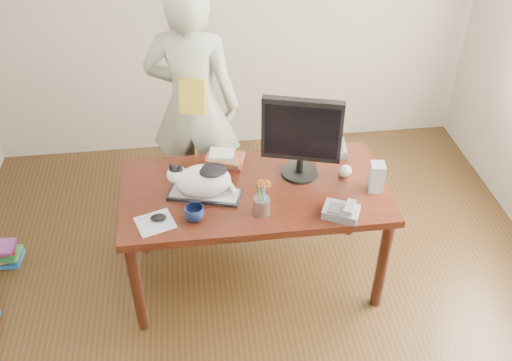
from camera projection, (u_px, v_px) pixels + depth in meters
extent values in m
plane|color=black|center=(268.00, 348.00, 3.41)|extent=(4.50, 4.50, 0.00)
cube|color=black|center=(255.00, 192.00, 3.44)|extent=(1.60, 0.80, 0.05)
cylinder|color=black|center=(137.00, 288.00, 3.32)|extent=(0.07, 0.07, 0.70)
cylinder|color=black|center=(382.00, 265.00, 3.47)|extent=(0.07, 0.07, 0.70)
cylinder|color=black|center=(141.00, 212.00, 3.86)|extent=(0.07, 0.07, 0.70)
cylinder|color=black|center=(353.00, 195.00, 4.01)|extent=(0.07, 0.07, 0.70)
cube|color=black|center=(248.00, 196.00, 3.92)|extent=(1.45, 0.03, 0.50)
cube|color=black|center=(205.00, 195.00, 3.36)|extent=(0.45, 0.27, 0.02)
cube|color=#B5B5BA|center=(204.00, 193.00, 3.35)|extent=(0.42, 0.24, 0.00)
ellipsoid|color=white|center=(204.00, 181.00, 3.30)|extent=(0.36, 0.28, 0.20)
ellipsoid|color=white|center=(177.00, 175.00, 3.28)|extent=(0.14, 0.14, 0.11)
ellipsoid|color=black|center=(176.00, 170.00, 3.25)|extent=(0.10, 0.10, 0.04)
cone|color=black|center=(171.00, 167.00, 3.23)|extent=(0.07, 0.06, 0.07)
cone|color=black|center=(180.00, 167.00, 3.23)|extent=(0.07, 0.07, 0.07)
ellipsoid|color=black|center=(212.00, 170.00, 3.24)|extent=(0.20, 0.18, 0.04)
cylinder|color=white|center=(232.00, 188.00, 3.36)|extent=(0.06, 0.14, 0.05)
cylinder|color=black|center=(300.00, 172.00, 3.53)|extent=(0.29, 0.29, 0.02)
cylinder|color=black|center=(300.00, 164.00, 3.50)|extent=(0.06, 0.06, 0.11)
cube|color=black|center=(302.00, 130.00, 3.32)|extent=(0.47, 0.19, 0.40)
cube|color=black|center=(301.00, 132.00, 3.30)|extent=(0.42, 0.13, 0.34)
cylinder|color=gray|center=(261.00, 206.00, 3.21)|extent=(0.11, 0.11, 0.11)
cylinder|color=black|center=(258.00, 192.00, 3.17)|extent=(0.04, 0.03, 0.16)
cylinder|color=blue|center=(264.00, 195.00, 3.15)|extent=(0.03, 0.03, 0.16)
cylinder|color=#AB2218|center=(262.00, 191.00, 3.17)|extent=(0.02, 0.04, 0.16)
cylinder|color=#17751C|center=(259.00, 195.00, 3.15)|extent=(0.02, 0.03, 0.16)
cylinder|color=#BABABF|center=(263.00, 193.00, 3.15)|extent=(0.02, 0.03, 0.12)
cylinder|color=#BABABF|center=(264.00, 193.00, 3.15)|extent=(0.02, 0.02, 0.12)
torus|color=#DA5D0B|center=(261.00, 183.00, 3.11)|extent=(0.05, 0.03, 0.05)
torus|color=#DA5D0B|center=(266.00, 184.00, 3.11)|extent=(0.05, 0.03, 0.05)
cube|color=silver|center=(155.00, 223.00, 3.18)|extent=(0.25, 0.24, 0.00)
ellipsoid|color=black|center=(158.00, 218.00, 3.18)|extent=(0.10, 0.08, 0.04)
imported|color=#0D1534|center=(194.00, 213.00, 3.17)|extent=(0.15, 0.15, 0.09)
cube|color=slate|center=(341.00, 212.00, 3.22)|extent=(0.24, 0.21, 0.05)
cube|color=#3D3D3F|center=(335.00, 208.00, 3.20)|extent=(0.11, 0.12, 0.01)
cube|color=#BABABF|center=(350.00, 207.00, 3.19)|extent=(0.12, 0.17, 0.06)
cube|color=#9F9FA2|center=(376.00, 177.00, 3.36)|extent=(0.10, 0.10, 0.18)
sphere|color=#EDE5CE|center=(345.00, 171.00, 3.49)|extent=(0.08, 0.08, 0.08)
cube|color=#441612|center=(224.00, 162.00, 3.60)|extent=(0.28, 0.23, 0.04)
cube|color=brown|center=(225.00, 158.00, 3.58)|extent=(0.26, 0.23, 0.03)
cube|color=white|center=(222.00, 154.00, 3.57)|extent=(0.17, 0.14, 0.02)
cube|color=slate|center=(335.00, 148.00, 3.72)|extent=(0.16, 0.20, 0.05)
cube|color=#3D3D3F|center=(336.00, 147.00, 3.68)|extent=(0.10, 0.10, 0.01)
imported|color=silver|center=(193.00, 105.00, 3.93)|extent=(0.73, 0.57, 1.77)
cube|color=gold|center=(192.00, 97.00, 3.70)|extent=(0.19, 0.14, 0.23)
cube|color=#1C5DAA|center=(4.00, 259.00, 3.97)|extent=(0.25, 0.19, 0.03)
cube|color=orange|center=(2.00, 256.00, 3.96)|extent=(0.22, 0.19, 0.03)
cube|color=#267F3C|center=(3.00, 253.00, 3.93)|extent=(0.24, 0.19, 0.03)
cube|color=#A11817|center=(1.00, 249.00, 3.92)|extent=(0.21, 0.16, 0.03)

